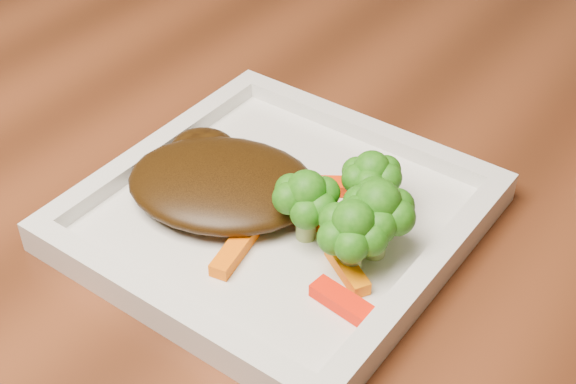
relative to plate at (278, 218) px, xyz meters
The scene contains 11 objects.
plate is the anchor object (origin of this frame).
steak 0.05m from the plate, 165.07° to the right, with size 0.15×0.12×0.03m, color #341F07.
broccoli_0 0.08m from the plate, 36.69° to the left, with size 0.05×0.05×0.07m, color #225F0F, non-canonical shape.
broccoli_1 0.09m from the plate, ahead, with size 0.06×0.06×0.06m, color #0F5E12, non-canonical shape.
broccoli_2 0.09m from the plate, 13.73° to the right, with size 0.06×0.06×0.06m, color #165B0F, non-canonical shape.
broccoli_3 0.05m from the plate, 15.62° to the right, with size 0.05×0.05×0.06m, color #2D6C12, non-canonical shape.
carrot_1 0.11m from the plate, 28.40° to the right, with size 0.06×0.02×0.01m, color #FF1A04.
carrot_2 0.06m from the plate, 85.96° to the right, with size 0.05×0.01×0.01m, color #FF6604.
carrot_4 0.06m from the plate, 61.38° to the left, with size 0.06×0.02×0.01m, color #EE3003.
carrot_5 0.08m from the plate, 17.29° to the right, with size 0.05×0.01×0.01m, color orange.
carrot_6 0.05m from the plate, 10.72° to the left, with size 0.06×0.02×0.01m, color #F95404.
Camera 1 is at (0.27, -0.35, 1.16)m, focal length 50.00 mm.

